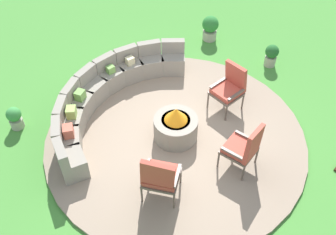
{
  "coord_description": "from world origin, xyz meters",
  "views": [
    {
      "loc": [
        -3.99,
        -3.38,
        5.94
      ],
      "look_at": [
        0.0,
        0.2,
        0.45
      ],
      "focal_mm": 42.43,
      "sensor_mm": 36.0,
      "label": 1
    }
  ],
  "objects_px": {
    "lounge_chair_front_left": "(160,176)",
    "lounge_chair_front_right": "(244,147)",
    "fire_pit": "(176,126)",
    "curved_stone_bench": "(107,95)",
    "potted_plant_4": "(210,27)",
    "potted_plant_3": "(271,55)",
    "potted_plant_2": "(15,118)",
    "lounge_chair_back_left": "(230,87)"
  },
  "relations": [
    {
      "from": "lounge_chair_front_right",
      "to": "lounge_chair_back_left",
      "type": "relative_size",
      "value": 1.02
    },
    {
      "from": "lounge_chair_front_right",
      "to": "lounge_chair_back_left",
      "type": "bearing_deg",
      "value": 39.37
    },
    {
      "from": "lounge_chair_front_right",
      "to": "curved_stone_bench",
      "type": "bearing_deg",
      "value": 94.82
    },
    {
      "from": "curved_stone_bench",
      "to": "potted_plant_3",
      "type": "xyz_separation_m",
      "value": [
        3.58,
        -1.78,
        -0.07
      ]
    },
    {
      "from": "curved_stone_bench",
      "to": "potted_plant_4",
      "type": "height_order",
      "value": "curved_stone_bench"
    },
    {
      "from": "potted_plant_2",
      "to": "potted_plant_3",
      "type": "relative_size",
      "value": 0.91
    },
    {
      "from": "lounge_chair_front_left",
      "to": "potted_plant_4",
      "type": "relative_size",
      "value": 1.77
    },
    {
      "from": "lounge_chair_back_left",
      "to": "potted_plant_3",
      "type": "distance_m",
      "value": 1.92
    },
    {
      "from": "lounge_chair_front_right",
      "to": "fire_pit",
      "type": "bearing_deg",
      "value": 94.42
    },
    {
      "from": "lounge_chair_front_right",
      "to": "potted_plant_2",
      "type": "height_order",
      "value": "lounge_chair_front_right"
    },
    {
      "from": "curved_stone_bench",
      "to": "lounge_chair_back_left",
      "type": "height_order",
      "value": "lounge_chair_back_left"
    },
    {
      "from": "lounge_chair_front_left",
      "to": "lounge_chair_front_right",
      "type": "bearing_deg",
      "value": 36.7
    },
    {
      "from": "curved_stone_bench",
      "to": "potted_plant_3",
      "type": "bearing_deg",
      "value": -26.45
    },
    {
      "from": "fire_pit",
      "to": "lounge_chair_front_left",
      "type": "height_order",
      "value": "lounge_chair_front_left"
    },
    {
      "from": "potted_plant_2",
      "to": "curved_stone_bench",
      "type": "bearing_deg",
      "value": -30.76
    },
    {
      "from": "fire_pit",
      "to": "lounge_chair_back_left",
      "type": "relative_size",
      "value": 0.82
    },
    {
      "from": "lounge_chair_back_left",
      "to": "potted_plant_2",
      "type": "height_order",
      "value": "lounge_chair_back_left"
    },
    {
      "from": "fire_pit",
      "to": "lounge_chair_back_left",
      "type": "xyz_separation_m",
      "value": [
        1.39,
        -0.25,
        0.25
      ]
    },
    {
      "from": "lounge_chair_back_left",
      "to": "potted_plant_3",
      "type": "relative_size",
      "value": 1.89
    },
    {
      "from": "lounge_chair_front_right",
      "to": "potted_plant_3",
      "type": "height_order",
      "value": "lounge_chair_front_right"
    },
    {
      "from": "curved_stone_bench",
      "to": "lounge_chair_back_left",
      "type": "distance_m",
      "value": 2.55
    },
    {
      "from": "curved_stone_bench",
      "to": "lounge_chair_front_right",
      "type": "xyz_separation_m",
      "value": [
        0.54,
        -3.03,
        0.24
      ]
    },
    {
      "from": "fire_pit",
      "to": "potted_plant_3",
      "type": "distance_m",
      "value": 3.28
    },
    {
      "from": "lounge_chair_front_left",
      "to": "potted_plant_3",
      "type": "bearing_deg",
      "value": 68.74
    },
    {
      "from": "fire_pit",
      "to": "potted_plant_4",
      "type": "height_order",
      "value": "fire_pit"
    },
    {
      "from": "lounge_chair_front_left",
      "to": "fire_pit",
      "type": "bearing_deg",
      "value": 91.78
    },
    {
      "from": "curved_stone_bench",
      "to": "lounge_chair_front_left",
      "type": "height_order",
      "value": "lounge_chair_front_left"
    },
    {
      "from": "lounge_chair_back_left",
      "to": "potted_plant_4",
      "type": "relative_size",
      "value": 1.61
    },
    {
      "from": "lounge_chair_front_left",
      "to": "potted_plant_4",
      "type": "height_order",
      "value": "lounge_chair_front_left"
    },
    {
      "from": "potted_plant_3",
      "to": "potted_plant_4",
      "type": "bearing_deg",
      "value": 93.24
    },
    {
      "from": "curved_stone_bench",
      "to": "lounge_chair_front_left",
      "type": "bearing_deg",
      "value": -111.29
    },
    {
      "from": "lounge_chair_front_left",
      "to": "lounge_chair_front_right",
      "type": "relative_size",
      "value": 1.08
    },
    {
      "from": "curved_stone_bench",
      "to": "lounge_chair_front_right",
      "type": "bearing_deg",
      "value": -79.94
    },
    {
      "from": "potted_plant_3",
      "to": "potted_plant_4",
      "type": "height_order",
      "value": "potted_plant_4"
    },
    {
      "from": "curved_stone_bench",
      "to": "lounge_chair_front_left",
      "type": "relative_size",
      "value": 3.51
    },
    {
      "from": "lounge_chair_front_right",
      "to": "potted_plant_4",
      "type": "distance_m",
      "value": 4.21
    },
    {
      "from": "lounge_chair_front_right",
      "to": "potted_plant_3",
      "type": "distance_m",
      "value": 3.3
    },
    {
      "from": "fire_pit",
      "to": "lounge_chair_front_right",
      "type": "height_order",
      "value": "lounge_chair_front_right"
    },
    {
      "from": "curved_stone_bench",
      "to": "fire_pit",
      "type": "bearing_deg",
      "value": -79.6
    },
    {
      "from": "fire_pit",
      "to": "curved_stone_bench",
      "type": "height_order",
      "value": "curved_stone_bench"
    },
    {
      "from": "potted_plant_3",
      "to": "curved_stone_bench",
      "type": "bearing_deg",
      "value": 153.55
    },
    {
      "from": "lounge_chair_back_left",
      "to": "potted_plant_3",
      "type": "xyz_separation_m",
      "value": [
        1.89,
        0.12,
        -0.31
      ]
    }
  ]
}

